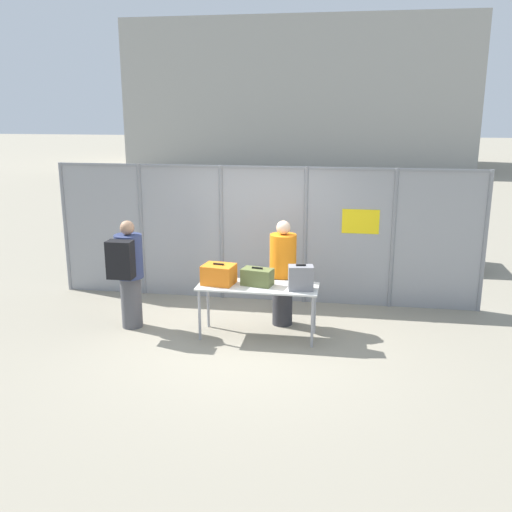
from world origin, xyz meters
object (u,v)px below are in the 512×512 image
(suitcase_orange, at_px, (219,274))
(suitcase_olive, at_px, (257,277))
(traveler_hooded, at_px, (128,271))
(security_worker_near, at_px, (283,272))
(inspection_table, at_px, (258,290))
(suitcase_grey, at_px, (301,278))
(utility_trailer, at_px, (398,245))

(suitcase_orange, xyz_separation_m, suitcase_olive, (0.55, 0.03, -0.02))
(traveler_hooded, distance_m, security_worker_near, 2.30)
(inspection_table, distance_m, suitcase_orange, 0.61)
(traveler_hooded, xyz_separation_m, security_worker_near, (2.23, 0.53, -0.07))
(suitcase_grey, xyz_separation_m, traveler_hooded, (-2.56, 0.10, -0.04))
(suitcase_grey, distance_m, utility_trailer, 4.77)
(inspection_table, bearing_deg, utility_trailer, 62.22)
(suitcase_olive, relative_size, suitcase_grey, 1.28)
(traveler_hooded, height_order, utility_trailer, traveler_hooded)
(utility_trailer, bearing_deg, traveler_hooded, -134.36)
(suitcase_orange, bearing_deg, security_worker_near, 32.69)
(suitcase_grey, relative_size, security_worker_near, 0.23)
(suitcase_orange, bearing_deg, inspection_table, -0.28)
(suitcase_grey, height_order, security_worker_near, security_worker_near)
(traveler_hooded, xyz_separation_m, utility_trailer, (4.24, 4.33, -0.48))
(suitcase_orange, height_order, suitcase_grey, suitcase_grey)
(security_worker_near, bearing_deg, utility_trailer, -120.25)
(inspection_table, bearing_deg, suitcase_olive, 112.68)
(inspection_table, height_order, suitcase_orange, suitcase_orange)
(suitcase_orange, bearing_deg, suitcase_olive, 3.14)
(suitcase_orange, xyz_separation_m, utility_trailer, (2.86, 4.35, -0.49))
(suitcase_orange, xyz_separation_m, security_worker_near, (0.86, 0.55, -0.08))
(inspection_table, height_order, utility_trailer, inspection_table)
(suitcase_orange, height_order, traveler_hooded, traveler_hooded)
(inspection_table, xyz_separation_m, suitcase_grey, (0.61, -0.08, 0.24))
(traveler_hooded, bearing_deg, utility_trailer, 56.28)
(inspection_table, relative_size, suitcase_olive, 3.64)
(security_worker_near, bearing_deg, suitcase_grey, 114.45)
(inspection_table, relative_size, security_worker_near, 1.06)
(suitcase_orange, xyz_separation_m, traveler_hooded, (-1.37, 0.02, -0.01))
(suitcase_olive, bearing_deg, security_worker_near, 59.70)
(suitcase_olive, bearing_deg, utility_trailer, 61.89)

